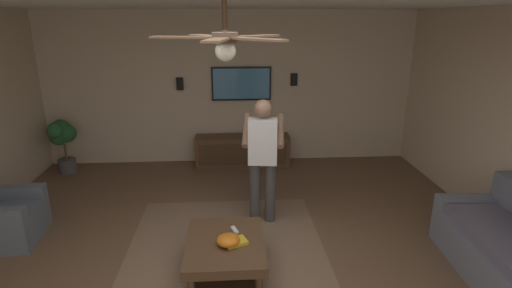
{
  "coord_description": "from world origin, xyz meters",
  "views": [
    {
      "loc": [
        -3.32,
        0.01,
        2.57
      ],
      "look_at": [
        1.0,
        -0.28,
        1.19
      ],
      "focal_mm": 27.53,
      "sensor_mm": 36.0,
      "label": 1
    }
  ],
  "objects_px": {
    "person_standing": "(263,154)",
    "book": "(236,242)",
    "tv": "(241,84)",
    "wall_speaker_right": "(180,84)",
    "media_console": "(243,151)",
    "potted_plant_tall": "(62,137)",
    "coffee_table": "(225,250)",
    "vase_round": "(252,130)",
    "wall_speaker_left": "(294,80)",
    "remote_white": "(235,230)",
    "bowl": "(228,240)",
    "ceiling_fan": "(224,41)"
  },
  "relations": [
    {
      "from": "remote_white",
      "to": "media_console",
      "type": "bearing_deg",
      "value": -23.07
    },
    {
      "from": "coffee_table",
      "to": "vase_round",
      "type": "xyz_separation_m",
      "value": [
        3.28,
        -0.46,
        0.36
      ]
    },
    {
      "from": "tv",
      "to": "potted_plant_tall",
      "type": "height_order",
      "value": "tv"
    },
    {
      "from": "media_console",
      "to": "book",
      "type": "relative_size",
      "value": 7.73
    },
    {
      "from": "remote_white",
      "to": "wall_speaker_right",
      "type": "relative_size",
      "value": 0.68
    },
    {
      "from": "person_standing",
      "to": "wall_speaker_right",
      "type": "xyz_separation_m",
      "value": [
        2.35,
        1.29,
        0.54
      ]
    },
    {
      "from": "potted_plant_tall",
      "to": "ceiling_fan",
      "type": "distance_m",
      "value": 4.91
    },
    {
      "from": "person_standing",
      "to": "book",
      "type": "xyz_separation_m",
      "value": [
        -1.21,
        0.37,
        -0.51
      ]
    },
    {
      "from": "coffee_table",
      "to": "wall_speaker_left",
      "type": "xyz_separation_m",
      "value": [
        3.51,
        -1.24,
        1.23
      ]
    },
    {
      "from": "media_console",
      "to": "wall_speaker_right",
      "type": "xyz_separation_m",
      "value": [
        0.25,
        1.1,
        1.2
      ]
    },
    {
      "from": "person_standing",
      "to": "vase_round",
      "type": "bearing_deg",
      "value": 7.98
    },
    {
      "from": "coffee_table",
      "to": "wall_speaker_right",
      "type": "relative_size",
      "value": 4.55
    },
    {
      "from": "media_console",
      "to": "potted_plant_tall",
      "type": "distance_m",
      "value": 3.14
    },
    {
      "from": "coffee_table",
      "to": "tv",
      "type": "distance_m",
      "value": 3.7
    },
    {
      "from": "wall_speaker_left",
      "to": "wall_speaker_right",
      "type": "height_order",
      "value": "wall_speaker_left"
    },
    {
      "from": "coffee_table",
      "to": "person_standing",
      "type": "height_order",
      "value": "person_standing"
    },
    {
      "from": "book",
      "to": "wall_speaker_left",
      "type": "bearing_deg",
      "value": -129.82
    },
    {
      "from": "potted_plant_tall",
      "to": "vase_round",
      "type": "height_order",
      "value": "potted_plant_tall"
    },
    {
      "from": "book",
      "to": "remote_white",
      "type": "bearing_deg",
      "value": -110.34
    },
    {
      "from": "tv",
      "to": "wall_speaker_right",
      "type": "relative_size",
      "value": 4.85
    },
    {
      "from": "bowl",
      "to": "book",
      "type": "height_order",
      "value": "bowl"
    },
    {
      "from": "person_standing",
      "to": "wall_speaker_right",
      "type": "bearing_deg",
      "value": 36.13
    },
    {
      "from": "person_standing",
      "to": "remote_white",
      "type": "distance_m",
      "value": 1.16
    },
    {
      "from": "coffee_table",
      "to": "bowl",
      "type": "relative_size",
      "value": 4.23
    },
    {
      "from": "bowl",
      "to": "wall_speaker_left",
      "type": "xyz_separation_m",
      "value": [
        3.58,
        -1.21,
        1.08
      ]
    },
    {
      "from": "book",
      "to": "potted_plant_tall",
      "type": "bearing_deg",
      "value": -69.52
    },
    {
      "from": "book",
      "to": "ceiling_fan",
      "type": "relative_size",
      "value": 0.19
    },
    {
      "from": "book",
      "to": "vase_round",
      "type": "xyz_separation_m",
      "value": [
        3.33,
        -0.35,
        0.24
      ]
    },
    {
      "from": "book",
      "to": "coffee_table",
      "type": "bearing_deg",
      "value": -45.82
    },
    {
      "from": "remote_white",
      "to": "coffee_table",
      "type": "bearing_deg",
      "value": 133.68
    },
    {
      "from": "person_standing",
      "to": "ceiling_fan",
      "type": "height_order",
      "value": "ceiling_fan"
    },
    {
      "from": "bowl",
      "to": "vase_round",
      "type": "bearing_deg",
      "value": -7.33
    },
    {
      "from": "wall_speaker_right",
      "to": "tv",
      "type": "bearing_deg",
      "value": -90.69
    },
    {
      "from": "media_console",
      "to": "ceiling_fan",
      "type": "relative_size",
      "value": 1.46
    },
    {
      "from": "wall_speaker_left",
      "to": "coffee_table",
      "type": "bearing_deg",
      "value": 160.52
    },
    {
      "from": "media_console",
      "to": "book",
      "type": "xyz_separation_m",
      "value": [
        -3.31,
        0.18,
        0.14
      ]
    },
    {
      "from": "tv",
      "to": "book",
      "type": "distance_m",
      "value": 3.7
    },
    {
      "from": "vase_round",
      "to": "wall_speaker_right",
      "type": "relative_size",
      "value": 1.0
    },
    {
      "from": "media_console",
      "to": "wall_speaker_right",
      "type": "distance_m",
      "value": 1.64
    },
    {
      "from": "person_standing",
      "to": "remote_white",
      "type": "xyz_separation_m",
      "value": [
        -0.96,
        0.38,
        -0.52
      ]
    },
    {
      "from": "remote_white",
      "to": "wall_speaker_left",
      "type": "bearing_deg",
      "value": -38.54
    },
    {
      "from": "wall_speaker_left",
      "to": "ceiling_fan",
      "type": "height_order",
      "value": "ceiling_fan"
    },
    {
      "from": "media_console",
      "to": "wall_speaker_left",
      "type": "height_order",
      "value": "wall_speaker_left"
    },
    {
      "from": "bowl",
      "to": "ceiling_fan",
      "type": "relative_size",
      "value": 0.2
    },
    {
      "from": "media_console",
      "to": "person_standing",
      "type": "distance_m",
      "value": 2.21
    },
    {
      "from": "potted_plant_tall",
      "to": "wall_speaker_right",
      "type": "distance_m",
      "value": 2.21
    },
    {
      "from": "person_standing",
      "to": "tv",
      "type": "bearing_deg",
      "value": 12.13
    },
    {
      "from": "potted_plant_tall",
      "to": "remote_white",
      "type": "bearing_deg",
      "value": -135.13
    },
    {
      "from": "person_standing",
      "to": "potted_plant_tall",
      "type": "bearing_deg",
      "value": 66.56
    },
    {
      "from": "coffee_table",
      "to": "wall_speaker_left",
      "type": "bearing_deg",
      "value": -19.48
    }
  ]
}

